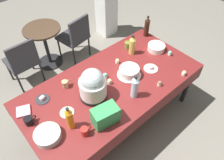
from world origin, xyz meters
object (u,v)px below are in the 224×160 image
at_px(round_cafe_table, 44,40).
at_px(frosted_layer_cake, 129,72).
at_px(maroon_chair_right, 75,35).
at_px(potluck_table, 112,86).
at_px(cupcake_cocoa, 105,75).
at_px(cupcake_rose, 170,53).
at_px(soda_bottle_cola, 147,27).
at_px(coffee_mug_olive, 128,45).
at_px(ceramic_snack_bowl, 156,47).
at_px(dessert_plate_cream, 67,112).
at_px(coffee_mug_tan, 65,84).
at_px(soda_bottle_ginger_ale, 132,45).
at_px(water_cooler, 106,6).
at_px(dessert_plate_charcoal, 42,99).
at_px(cupcake_mint, 184,73).
at_px(soda_bottle_water, 135,87).
at_px(cupcake_berry, 117,61).
at_px(coffee_mug_red, 85,131).
at_px(cupcake_lemon, 110,81).
at_px(cupcake_vanilla, 160,83).
at_px(slow_cooker, 93,85).
at_px(maroon_chair_left, 22,60).
at_px(soda_bottle_orange_juice, 70,118).
at_px(dessert_plate_white, 151,68).
at_px(coffee_mug_black, 29,121).
at_px(glass_salad_bowl, 48,135).
at_px(soda_carton, 105,116).

bearing_deg(round_cafe_table, frosted_layer_cake, -80.04).
bearing_deg(maroon_chair_right, potluck_table, -106.25).
relative_size(cupcake_cocoa, cupcake_rose, 1.00).
xyz_separation_m(frosted_layer_cake, soda_bottle_cola, (0.77, 0.43, 0.09)).
bearing_deg(coffee_mug_olive, ceramic_snack_bowl, -48.17).
xyz_separation_m(dessert_plate_cream, coffee_mug_tan, (0.19, 0.32, 0.03)).
relative_size(ceramic_snack_bowl, soda_bottle_ginger_ale, 0.83).
bearing_deg(water_cooler, dessert_plate_charcoal, -146.57).
bearing_deg(dessert_plate_charcoal, cupcake_mint, -28.24).
height_order(cupcake_rose, maroon_chair_right, maroon_chair_right).
relative_size(dessert_plate_charcoal, soda_bottle_water, 0.50).
distance_m(cupcake_berry, round_cafe_table, 1.49).
height_order(coffee_mug_olive, maroon_chair_right, maroon_chair_right).
relative_size(cupcake_cocoa, coffee_mug_red, 0.57).
bearing_deg(cupcake_mint, potluck_table, 147.23).
xyz_separation_m(frosted_layer_cake, cupcake_lemon, (-0.27, 0.05, -0.02)).
bearing_deg(cupcake_cocoa, ceramic_snack_bowl, -3.74).
height_order(cupcake_vanilla, cupcake_rose, same).
distance_m(dessert_plate_cream, water_cooler, 2.62).
relative_size(cupcake_vanilla, cupcake_rose, 1.00).
distance_m(slow_cooker, water_cooler, 2.39).
xyz_separation_m(frosted_layer_cake, maroon_chair_left, (-0.79, 1.45, -0.31)).
xyz_separation_m(ceramic_snack_bowl, soda_bottle_orange_juice, (-1.56, -0.24, 0.10)).
distance_m(soda_bottle_water, soda_bottle_orange_juice, 0.76).
xyz_separation_m(potluck_table, dessert_plate_white, (0.53, -0.14, 0.07)).
distance_m(cupcake_vanilla, cupcake_mint, 0.37).
height_order(cupcake_cocoa, cupcake_rose, same).
xyz_separation_m(cupcake_berry, water_cooler, (1.06, 1.48, -0.19)).
xyz_separation_m(frosted_layer_cake, cupcake_rose, (0.68, -0.09, -0.02)).
xyz_separation_m(cupcake_mint, soda_bottle_water, (-0.69, 0.17, 0.11)).
distance_m(dessert_plate_cream, coffee_mug_black, 0.38).
relative_size(frosted_layer_cake, soda_bottle_orange_juice, 0.98).
height_order(dessert_plate_charcoal, soda_bottle_orange_juice, soda_bottle_orange_juice).
distance_m(frosted_layer_cake, glass_salad_bowl, 1.18).
bearing_deg(soda_bottle_water, ceramic_snack_bowl, 24.73).
xyz_separation_m(cupcake_mint, cupcake_cocoa, (-0.75, 0.61, 0.00)).
distance_m(slow_cooker, coffee_mug_tan, 0.38).
distance_m(dessert_plate_cream, soda_bottle_cola, 1.71).
xyz_separation_m(dessert_plate_charcoal, coffee_mug_red, (0.10, -0.65, 0.04)).
bearing_deg(soda_bottle_cola, soda_bottle_ginger_ale, -161.30).
bearing_deg(maroon_chair_left, frosted_layer_cake, -61.39).
distance_m(cupcake_berry, soda_bottle_orange_juice, 1.06).
bearing_deg(coffee_mug_red, slow_cooker, 42.22).
distance_m(potluck_table, soda_bottle_cola, 1.11).
bearing_deg(water_cooler, soda_bottle_ginger_ale, -118.08).
xyz_separation_m(slow_cooker, coffee_mug_tan, (-0.16, 0.32, -0.13)).
bearing_deg(potluck_table, cupcake_rose, -8.08).
height_order(ceramic_snack_bowl, cupcake_cocoa, ceramic_snack_bowl).
distance_m(soda_bottle_water, soda_carton, 0.46).
bearing_deg(cupcake_rose, potluck_table, 171.92).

